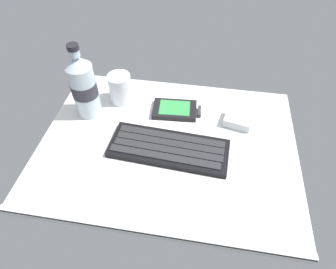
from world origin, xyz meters
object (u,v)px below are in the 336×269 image
(handheld_device, at_px, (177,110))
(charger_block, at_px, (238,120))
(water_bottle, at_px, (84,86))
(keyboard, at_px, (169,148))
(juice_cup, at_px, (121,89))

(handheld_device, distance_m, charger_block, 0.17)
(water_bottle, height_order, charger_block, water_bottle)
(handheld_device, relative_size, charger_block, 1.88)
(keyboard, height_order, water_bottle, water_bottle)
(juice_cup, height_order, water_bottle, water_bottle)
(keyboard, xyz_separation_m, charger_block, (0.17, 0.12, 0.00))
(handheld_device, xyz_separation_m, water_bottle, (-0.24, -0.04, 0.08))
(keyboard, relative_size, handheld_device, 2.25)
(juice_cup, xyz_separation_m, water_bottle, (-0.07, -0.06, 0.05))
(keyboard, xyz_separation_m, juice_cup, (-0.16, 0.16, 0.03))
(water_bottle, bearing_deg, juice_cup, 40.87)
(juice_cup, height_order, charger_block, juice_cup)
(charger_block, bearing_deg, juice_cup, 172.74)
(keyboard, bearing_deg, charger_block, 36.05)
(juice_cup, xyz_separation_m, charger_block, (0.33, -0.04, -0.03))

